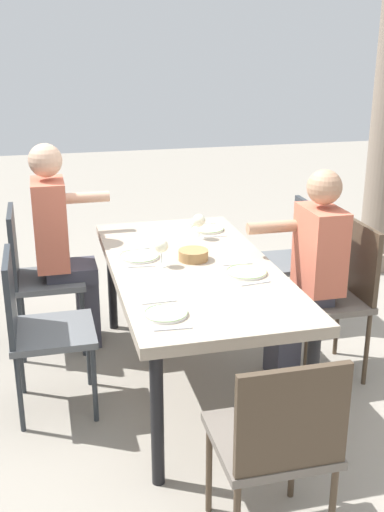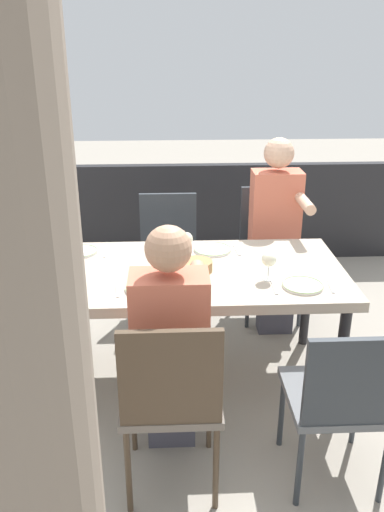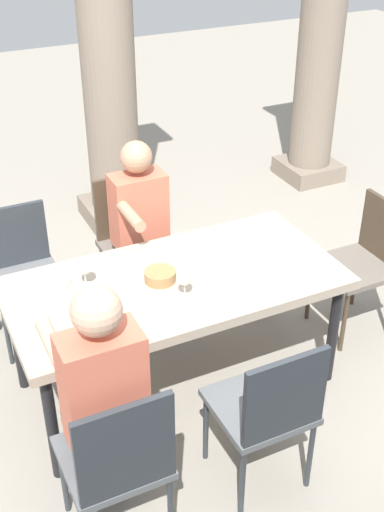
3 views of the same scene
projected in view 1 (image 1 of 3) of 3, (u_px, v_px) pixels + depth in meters
ground_plane at (192, 381)px, 3.72m from camera, size 16.00×16.00×0.00m
dining_table at (192, 275)px, 3.49m from camera, size 1.83×0.89×0.74m
chair_west_north at (290, 254)px, 4.36m from camera, size 0.44×0.44×0.87m
chair_west_south at (35, 270)px, 3.95m from camera, size 0.44×0.44×0.94m
chair_mid_north at (339, 289)px, 3.66m from camera, size 0.44×0.44×0.93m
chair_mid_south at (37, 322)px, 3.28m from camera, size 0.44×0.44×0.90m
chair_head_east at (277, 439)px, 2.33m from camera, size 0.44×0.44×0.89m
diner_woman_green at (62, 242)px, 3.94m from camera, size 0.35×0.49×1.34m
diner_man_white at (307, 271)px, 3.57m from camera, size 0.35×0.49×1.26m
plate_0 at (207, 229)px, 4.10m from camera, size 0.22×0.22×0.02m
wine_glass_0 at (199, 221)px, 3.89m from camera, size 0.08×0.08×0.16m
fork_0 at (201, 223)px, 4.24m from camera, size 0.04×0.17×0.01m
spoon_0 at (213, 236)px, 3.96m from camera, size 0.02×0.17×0.01m
plate_1 at (139, 256)px, 3.58m from camera, size 0.23×0.23×0.02m
wine_glass_1 at (161, 246)px, 3.42m from camera, size 0.08×0.08×0.16m
fork_1 at (135, 249)px, 3.72m from camera, size 0.03×0.17×0.01m
spoon_1 at (143, 266)px, 3.45m from camera, size 0.03×0.17×0.01m
plate_2 at (246, 272)px, 3.34m from camera, size 0.22×0.22×0.02m
fork_2 at (238, 264)px, 3.48m from camera, size 0.02×0.17×0.01m
spoon_2 at (255, 283)px, 3.21m from camera, size 0.04×0.17×0.01m
plate_3 at (166, 313)px, 2.84m from camera, size 0.20×0.20×0.02m
fork_3 at (160, 302)px, 2.98m from camera, size 0.02×0.17×0.01m
spoon_3 at (173, 329)px, 2.71m from camera, size 0.03×0.17×0.01m
bread_basket at (193, 255)px, 3.54m from camera, size 0.17×0.17×0.06m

